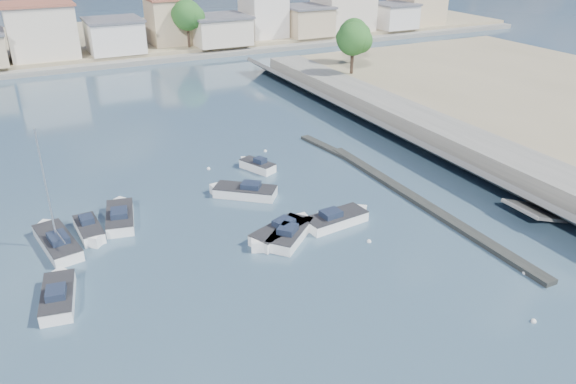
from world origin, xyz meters
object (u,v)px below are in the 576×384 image
at_px(motorboat_d, 277,234).
at_px(motorboat_f, 256,166).
at_px(sailboat, 56,241).
at_px(motorboat_b, 291,233).
at_px(motorboat_h, 339,219).
at_px(motorboat_e, 120,216).
at_px(motorboat_g, 90,231).
at_px(motorboat_a, 59,295).
at_px(motorboat_c, 242,192).

distance_m(motorboat_d, motorboat_f, 12.97).
height_order(motorboat_f, sailboat, sailboat).
height_order(motorboat_b, motorboat_d, same).
bearing_deg(motorboat_d, motorboat_h, 0.31).
bearing_deg(motorboat_h, motorboat_e, 151.79).
bearing_deg(motorboat_f, motorboat_g, -159.87).
bearing_deg(motorboat_f, motorboat_a, -145.10).
distance_m(motorboat_c, motorboat_g, 12.54).
bearing_deg(motorboat_c, motorboat_d, -93.59).
distance_m(motorboat_e, sailboat, 5.14).
distance_m(motorboat_a, motorboat_d, 14.98).
bearing_deg(motorboat_c, motorboat_h, -58.76).
height_order(motorboat_c, motorboat_d, same).
height_order(motorboat_d, motorboat_f, same).
bearing_deg(sailboat, motorboat_a, -95.20).
xyz_separation_m(motorboat_c, motorboat_e, (-10.03, 0.15, -0.00)).
bearing_deg(motorboat_e, motorboat_g, -151.96).
distance_m(motorboat_b, motorboat_c, 8.04).
height_order(motorboat_c, motorboat_e, same).
height_order(motorboat_a, motorboat_f, same).
distance_m(motorboat_c, motorboat_h, 9.06).
distance_m(motorboat_c, motorboat_d, 7.79).
bearing_deg(motorboat_h, motorboat_c, 121.24).
bearing_deg(motorboat_b, motorboat_d, 166.31).
relative_size(motorboat_c, motorboat_h, 0.94).
height_order(motorboat_c, motorboat_f, same).
bearing_deg(motorboat_e, motorboat_f, 18.57).
xyz_separation_m(motorboat_e, motorboat_f, (13.33, 4.48, -0.00)).
height_order(motorboat_b, sailboat, sailboat).
bearing_deg(motorboat_b, motorboat_a, -178.46).
bearing_deg(sailboat, motorboat_d, -23.06).
bearing_deg(motorboat_a, motorboat_f, 34.90).
bearing_deg(motorboat_c, motorboat_b, -86.15).
xyz_separation_m(motorboat_a, motorboat_d, (14.96, 0.68, -0.00)).
distance_m(motorboat_d, motorboat_h, 5.19).
distance_m(motorboat_f, motorboat_h, 12.45).
bearing_deg(motorboat_c, motorboat_a, -151.32).
height_order(motorboat_b, motorboat_h, same).
bearing_deg(motorboat_h, motorboat_b, -176.17).
relative_size(motorboat_g, motorboat_h, 0.81).
height_order(motorboat_e, motorboat_g, same).
xyz_separation_m(motorboat_c, motorboat_d, (-0.49, -7.77, -0.00)).
xyz_separation_m(motorboat_f, motorboat_g, (-15.79, -5.79, 0.00)).
bearing_deg(motorboat_g, motorboat_c, 5.29).
relative_size(motorboat_c, motorboat_f, 1.36).
relative_size(motorboat_e, motorboat_h, 1.01).
distance_m(motorboat_d, sailboat, 15.59).
bearing_deg(motorboat_f, motorboat_h, -83.59).
distance_m(motorboat_a, motorboat_h, 20.16).
distance_m(motorboat_a, motorboat_c, 17.61).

